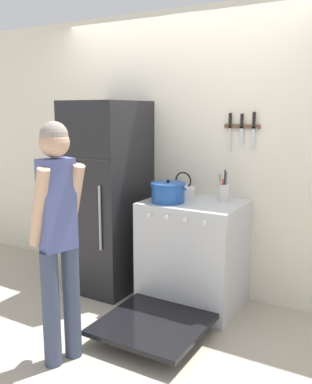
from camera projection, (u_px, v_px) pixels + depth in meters
ground_plane at (179, 284)px, 4.18m from camera, size 14.00×14.00×0.00m
wall_back at (182, 153)px, 3.97m from camera, size 10.00×0.06×2.55m
refrigerator at (108, 196)px, 4.00m from camera, size 0.59×0.73×1.75m
stove_range at (192, 255)px, 3.64m from camera, size 0.81×1.38×0.92m
dutch_oven_pot at (168, 192)px, 3.55m from camera, size 0.33×0.29×0.19m
tea_kettle at (183, 190)px, 3.77m from camera, size 0.25×0.20×0.23m
utensil_jar at (223, 192)px, 3.59m from camera, size 0.09×0.09×0.27m
person at (58, 230)px, 2.74m from camera, size 0.32×0.38×1.61m
wall_knife_strip at (242, 126)px, 3.59m from camera, size 0.31×0.03×0.33m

